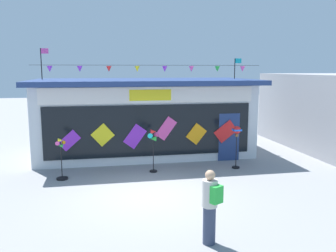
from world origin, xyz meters
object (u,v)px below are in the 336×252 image
object	(u,v)px
wind_spinner_far_left	(61,159)
wind_spinner_center_left	(237,136)
wind_spinner_left	(153,141)
kite_shop_building	(144,116)
person_near_camera	(210,205)

from	to	relation	value
wind_spinner_far_left	wind_spinner_center_left	distance (m)	6.54
wind_spinner_far_left	wind_spinner_left	bearing A→B (deg)	4.72
kite_shop_building	wind_spinner_far_left	distance (m)	4.98
wind_spinner_far_left	wind_spinner_center_left	bearing A→B (deg)	1.85
wind_spinner_far_left	person_near_camera	world-z (taller)	person_near_camera
wind_spinner_center_left	kite_shop_building	bearing A→B (deg)	133.43
wind_spinner_left	person_near_camera	world-z (taller)	person_near_camera
wind_spinner_far_left	person_near_camera	bearing A→B (deg)	-55.91
wind_spinner_far_left	kite_shop_building	bearing A→B (deg)	46.85
wind_spinner_far_left	wind_spinner_left	world-z (taller)	wind_spinner_left
wind_spinner_center_left	wind_spinner_far_left	bearing A→B (deg)	-178.15
wind_spinner_far_left	wind_spinner_center_left	world-z (taller)	wind_spinner_center_left
kite_shop_building	wind_spinner_left	bearing A→B (deg)	-91.11
wind_spinner_far_left	person_near_camera	xyz separation A→B (m)	(3.66, -5.41, 0.15)
kite_shop_building	person_near_camera	bearing A→B (deg)	-87.94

